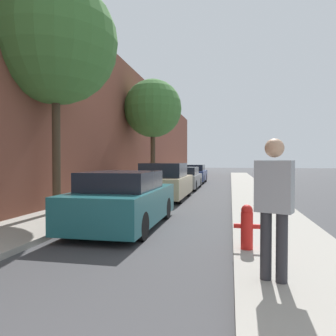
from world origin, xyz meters
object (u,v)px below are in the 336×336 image
object	(u,v)px
parked_car_teal	(124,200)
fire_hydrant	(247,226)
bicycle	(269,197)
street_tree_near	(55,42)
street_tree_far	(153,109)
pedestrian	(274,200)
parked_car_champagne	(165,182)
parked_car_grey	(184,178)
parked_car_navy	(193,174)

from	to	relation	value
parked_car_teal	fire_hydrant	world-z (taller)	parked_car_teal
fire_hydrant	bicycle	size ratio (longest dim) A/B	0.49
street_tree_near	fire_hydrant	distance (m)	7.76
street_tree_far	fire_hydrant	distance (m)	13.18
street_tree_far	pedestrian	world-z (taller)	street_tree_far
parked_car_champagne	parked_car_grey	size ratio (longest dim) A/B	0.97
street_tree_far	parked_car_teal	bearing A→B (deg)	-80.28
parked_car_teal	street_tree_far	world-z (taller)	street_tree_far
parked_car_grey	pedestrian	world-z (taller)	pedestrian
parked_car_navy	bicycle	size ratio (longest dim) A/B	2.53
street_tree_near	bicycle	xyz separation A→B (m)	(6.42, 2.37, -4.75)
pedestrian	fire_hydrant	bearing A→B (deg)	-57.92
parked_car_teal	parked_car_grey	distance (m)	10.93
bicycle	street_tree_near	bearing A→B (deg)	-162.88
parked_car_grey	bicycle	world-z (taller)	parked_car_grey
parked_car_champagne	pedestrian	xyz separation A→B (m)	(3.34, -9.09, 0.42)
parked_car_teal	street_tree_near	size ratio (longest dim) A/B	0.59
fire_hydrant	parked_car_teal	bearing A→B (deg)	147.27
parked_car_teal	parked_car_champagne	xyz separation A→B (m)	(-0.15, 5.77, 0.07)
parked_car_grey	parked_car_navy	world-z (taller)	parked_car_navy
parked_car_navy	bicycle	distance (m)	13.53
parked_car_teal	bicycle	world-z (taller)	parked_car_teal
bicycle	parked_car_champagne	bearing A→B (deg)	147.40
parked_car_grey	fire_hydrant	xyz separation A→B (m)	(2.98, -12.80, -0.10)
street_tree_near	street_tree_far	xyz separation A→B (m)	(0.83, 8.67, -0.60)
parked_car_grey	pedestrian	size ratio (longest dim) A/B	2.38
parked_car_champagne	street_tree_near	bearing A→B (deg)	-116.81
street_tree_near	pedestrian	xyz separation A→B (m)	(5.69, -4.43, -4.04)
parked_car_navy	fire_hydrant	world-z (taller)	parked_car_navy
parked_car_teal	street_tree_far	bearing A→B (deg)	99.72
bicycle	parked_car_teal	bearing A→B (deg)	-141.48
pedestrian	parked_car_grey	bearing A→B (deg)	-55.49
parked_car_navy	street_tree_far	xyz separation A→B (m)	(-1.53, -6.60, 3.93)
parked_car_teal	parked_car_navy	distance (m)	16.38
fire_hydrant	bicycle	bearing A→B (deg)	79.54
pedestrian	bicycle	distance (m)	6.88
parked_car_teal	pedestrian	distance (m)	4.63
parked_car_teal	pedestrian	size ratio (longest dim) A/B	2.22
parked_car_navy	street_tree_near	world-z (taller)	street_tree_near
parked_car_navy	parked_car_teal	bearing A→B (deg)	-89.50
parked_car_navy	street_tree_far	bearing A→B (deg)	-103.06
street_tree_near	street_tree_far	distance (m)	8.73
parked_car_champagne	bicycle	xyz separation A→B (m)	(4.06, -2.29, -0.29)
parked_car_champagne	pedestrian	bearing A→B (deg)	-69.86
parked_car_teal	bicycle	bearing A→B (deg)	41.68
parked_car_champagne	bicycle	size ratio (longest dim) A/B	2.65
fire_hydrant	bicycle	distance (m)	5.45
fire_hydrant	street_tree_near	bearing A→B (deg)	151.18
parked_car_champagne	pedestrian	size ratio (longest dim) A/B	2.30
parked_car_grey	parked_car_navy	distance (m)	5.46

